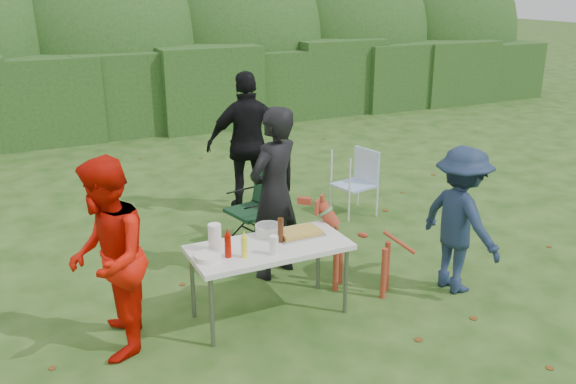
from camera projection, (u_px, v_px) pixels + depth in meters
name	position (u px, v px, depth m)	size (l,w,h in m)	color
ground	(297.00, 297.00, 6.29)	(80.00, 80.00, 0.00)	#1E4211
hedge_row	(128.00, 93.00, 12.82)	(22.00, 1.40, 1.70)	#23471C
shrub_backdrop	(111.00, 50.00, 13.94)	(20.00, 2.60, 3.20)	#3D6628
folding_table	(269.00, 250.00, 5.73)	(1.50, 0.70, 0.74)	silver
person_cook	(274.00, 194.00, 6.49)	(0.69, 0.45, 1.88)	black
person_red_jacket	(107.00, 259.00, 5.11)	(0.85, 0.66, 1.76)	red
person_black_puffy	(249.00, 144.00, 8.31)	(1.15, 0.48, 1.97)	black
child	(460.00, 220.00, 6.22)	(1.00, 0.57, 1.54)	#192843
dog	(362.00, 249.00, 6.27)	(1.00, 0.40, 0.95)	#9D3923
camping_chair	(254.00, 206.00, 7.34)	(0.65, 0.65, 1.04)	#12321C
lawn_chair	(354.00, 182.00, 8.42)	(0.53, 0.53, 0.90)	#3976C9
food_tray	(299.00, 234.00, 5.93)	(0.45, 0.30, 0.02)	#B7B7BA
focaccia_bread	(299.00, 232.00, 5.92)	(0.40, 0.26, 0.04)	gold
mustard_bottle	(244.00, 247.00, 5.43)	(0.06, 0.06, 0.20)	yellow
ketchup_bottle	(228.00, 246.00, 5.43)	(0.06, 0.06, 0.22)	#9C0C01
beer_bottle	(281.00, 230.00, 5.75)	(0.06, 0.06, 0.24)	#47230F
paper_towel_roll	(215.00, 238.00, 5.55)	(0.12, 0.12, 0.26)	white
cup_stack	(274.00, 245.00, 5.49)	(0.08, 0.08, 0.18)	white
pasta_bowl	(268.00, 230.00, 5.94)	(0.26, 0.26, 0.10)	silver
plate_stack	(208.00, 257.00, 5.41)	(0.24, 0.24, 0.05)	white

